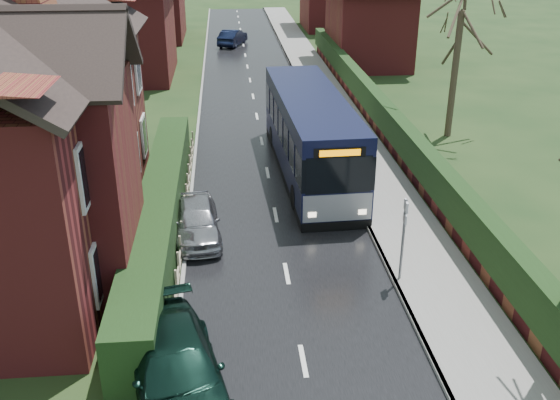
{
  "coord_description": "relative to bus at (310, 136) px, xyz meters",
  "views": [
    {
      "loc": [
        -1.61,
        -13.81,
        9.67
      ],
      "look_at": [
        -0.08,
        3.36,
        1.8
      ],
      "focal_mm": 40.0,
      "sensor_mm": 36.0,
      "label": 1
    }
  ],
  "objects": [
    {
      "name": "ground",
      "position": [
        -1.74,
        -9.88,
        -1.61
      ],
      "size": [
        140.0,
        140.0,
        0.0
      ],
      "primitive_type": "plane",
      "color": "#2E411B",
      "rests_on": "ground"
    },
    {
      "name": "road",
      "position": [
        -1.74,
        0.12,
        -1.6
      ],
      "size": [
        6.0,
        100.0,
        0.02
      ],
      "primitive_type": "cube",
      "color": "black",
      "rests_on": "ground"
    },
    {
      "name": "pavement",
      "position": [
        2.51,
        0.12,
        -1.54
      ],
      "size": [
        2.5,
        100.0,
        0.14
      ],
      "primitive_type": "cube",
      "color": "slate",
      "rests_on": "ground"
    },
    {
      "name": "kerb_right",
      "position": [
        1.31,
        0.12,
        -1.54
      ],
      "size": [
        0.12,
        100.0,
        0.14
      ],
      "primitive_type": "cube",
      "color": "gray",
      "rests_on": "ground"
    },
    {
      "name": "kerb_left",
      "position": [
        -4.79,
        0.12,
        -1.56
      ],
      "size": [
        0.12,
        100.0,
        0.1
      ],
      "primitive_type": "cube",
      "color": "gray",
      "rests_on": "ground"
    },
    {
      "name": "front_hedge",
      "position": [
        -5.64,
        -4.88,
        -0.81
      ],
      "size": [
        1.2,
        16.0,
        1.6
      ],
      "primitive_type": "cube",
      "color": "black",
      "rests_on": "ground"
    },
    {
      "name": "picket_fence",
      "position": [
        -4.89,
        -4.88,
        -1.16
      ],
      "size": [
        0.1,
        16.0,
        0.9
      ],
      "primitive_type": null,
      "color": "gray",
      "rests_on": "ground"
    },
    {
      "name": "right_wall_hedge",
      "position": [
        4.06,
        0.12,
        -0.59
      ],
      "size": [
        0.6,
        50.0,
        1.8
      ],
      "color": "maroon",
      "rests_on": "ground"
    },
    {
      "name": "bus",
      "position": [
        0.0,
        0.0,
        0.0
      ],
      "size": [
        2.86,
        10.79,
        3.25
      ],
      "rotation": [
        0.0,
        0.0,
        0.04
      ],
      "color": "black",
      "rests_on": "ground"
    },
    {
      "name": "car_silver",
      "position": [
        -4.44,
        -5.3,
        -0.99
      ],
      "size": [
        1.77,
        3.76,
        1.24
      ],
      "primitive_type": "imported",
      "rotation": [
        0.0,
        0.0,
        0.08
      ],
      "color": "#A3A2A7",
      "rests_on": "ground"
    },
    {
      "name": "car_green",
      "position": [
        -4.64,
        -12.77,
        -0.92
      ],
      "size": [
        3.03,
        5.12,
        1.39
      ],
      "primitive_type": "imported",
      "rotation": [
        0.0,
        0.0,
        0.24
      ],
      "color": "black",
      "rests_on": "ground"
    },
    {
      "name": "car_distant",
      "position": [
        -2.6,
        28.2,
        -0.96
      ],
      "size": [
        2.59,
        4.17,
        1.3
      ],
      "primitive_type": "imported",
      "rotation": [
        0.0,
        0.0,
        2.81
      ],
      "color": "black",
      "rests_on": "ground"
    },
    {
      "name": "bus_stop_sign",
      "position": [
        1.46,
        -8.63,
        0.12
      ],
      "size": [
        0.09,
        0.4,
        2.63
      ],
      "rotation": [
        0.0,
        0.0,
        -0.1
      ],
      "color": "slate",
      "rests_on": "ground"
    },
    {
      "name": "tree_right_far",
      "position": [
        7.26,
        4.16,
        4.62
      ],
      "size": [
        4.32,
        4.32,
        8.34
      ],
      "color": "#392E22",
      "rests_on": "ground"
    }
  ]
}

